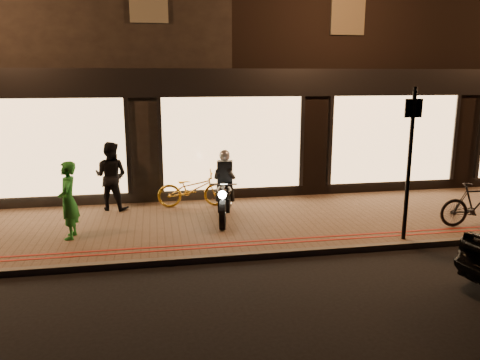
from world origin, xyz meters
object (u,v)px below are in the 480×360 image
bicycle_gold (193,189)px  motorcycle (225,193)px  sign_post (410,156)px  person_green (68,200)px

bicycle_gold → motorcycle: bearing=-150.6°
sign_post → person_green: sign_post is taller
person_green → bicycle_gold: bearing=126.1°
bicycle_gold → person_green: person_green is taller
bicycle_gold → person_green: size_ratio=1.11×
sign_post → bicycle_gold: size_ratio=1.73×
motorcycle → person_green: size_ratio=1.23×
sign_post → person_green: 6.75m
motorcycle → sign_post: size_ratio=0.64×
sign_post → person_green: (-6.57, 1.27, -0.89)m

